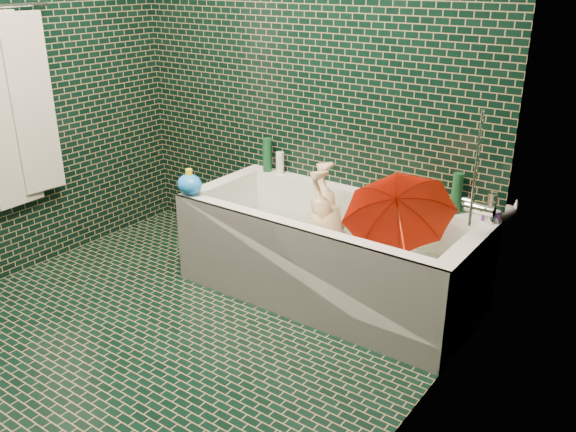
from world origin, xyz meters
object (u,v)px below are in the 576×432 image
Objects in this scene: bathtub at (328,262)px; umbrella at (401,228)px; child at (333,243)px; rubber_duck at (444,205)px; bath_toy at (190,184)px.

umbrella is (0.46, -0.04, 0.35)m from bathtub.
child is at bearing 93.76° from bathtub.
child is 8.88× the size of rubber_duck.
bathtub is 0.58m from umbrella.
child is (-0.00, 0.05, 0.10)m from bathtub.
umbrella reaches higher than rubber_duck.
bathtub reaches higher than child.
child is 1.63× the size of umbrella.
rubber_duck is (0.54, 0.28, 0.28)m from child.
umbrella is 2.94× the size of bath_toy.
child is at bearing -163.39° from rubber_duck.
rubber_duck reaches higher than child.
bathtub is 3.01× the size of umbrella.
bathtub is 8.85× the size of bath_toy.
bath_toy is at bearing -164.95° from rubber_duck.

